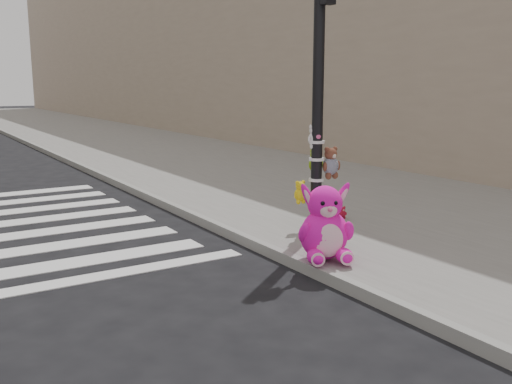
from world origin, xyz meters
TOP-DOWN VIEW (x-y plane):
  - ground at (0.00, 0.00)m, footprint 120.00×120.00m
  - sidewalk_near at (5.00, 10.00)m, footprint 7.00×80.00m
  - curb_edge at (1.55, 10.00)m, footprint 0.12×80.00m
  - bld_near at (10.50, 20.00)m, footprint 5.00×60.00m
  - signal_pole at (2.63, 1.81)m, footprint 0.70×0.49m
  - pink_bunny at (1.79, 0.57)m, footprint 0.82×0.88m
  - red_teddy at (3.40, 2.12)m, footprint 0.16×0.13m

SIDE VIEW (x-z plane):
  - ground at x=0.00m, z-range 0.00..0.00m
  - sidewalk_near at x=5.00m, z-range 0.00..0.14m
  - curb_edge at x=1.55m, z-range -0.01..0.15m
  - red_teddy at x=3.40m, z-range 0.14..0.34m
  - pink_bunny at x=1.79m, z-range 0.05..1.02m
  - signal_pole at x=2.63m, z-range -0.23..3.77m
  - bld_near at x=10.50m, z-range 0.00..10.00m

